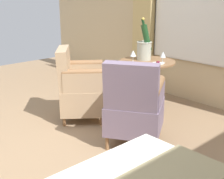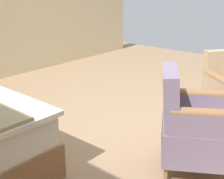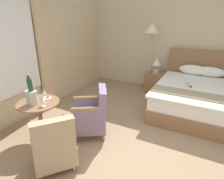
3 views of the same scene
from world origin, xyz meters
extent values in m
plane|color=#987A5A|center=(0.00, 0.00, 0.00)|extent=(8.09, 8.09, 0.00)
cylinder|color=olive|center=(-1.17, 0.00, 0.07)|extent=(0.04, 0.04, 0.15)
cylinder|color=olive|center=(-1.01, 0.65, 0.07)|extent=(0.04, 0.04, 0.15)
cylinder|color=olive|center=(-0.76, 0.26, 0.07)|extent=(0.04, 0.04, 0.15)
cube|color=slate|center=(-1.09, 0.32, 0.29)|extent=(0.76, 0.76, 0.30)
cube|color=slate|center=(-0.90, 0.45, 0.67)|extent=(0.40, 0.52, 0.47)
cube|color=slate|center=(-1.22, 0.50, 0.54)|extent=(0.48, 0.35, 0.19)
cylinder|color=olive|center=(-1.22, 0.50, 0.63)|extent=(0.48, 0.35, 0.09)
cube|color=slate|center=(-0.99, 0.13, 0.54)|extent=(0.48, 0.35, 0.19)
cylinder|color=olive|center=(-0.99, 0.13, 0.63)|extent=(0.48, 0.35, 0.09)
cylinder|color=olive|center=(-1.11, -0.24, 0.05)|extent=(0.04, 0.04, 0.10)
cylinder|color=olive|center=(-0.77, -0.51, 0.05)|extent=(0.04, 0.04, 0.10)
cube|color=tan|center=(-0.97, -0.37, 0.53)|extent=(0.43, 0.37, 0.23)
cylinder|color=olive|center=(-0.97, -0.37, 0.64)|extent=(0.43, 0.37, 0.09)
camera|label=1|loc=(1.10, 2.36, 1.52)|focal=50.00mm
camera|label=2|loc=(-2.10, 2.59, 1.57)|focal=50.00mm
camera|label=3|loc=(0.70, -2.24, 2.13)|focal=32.00mm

